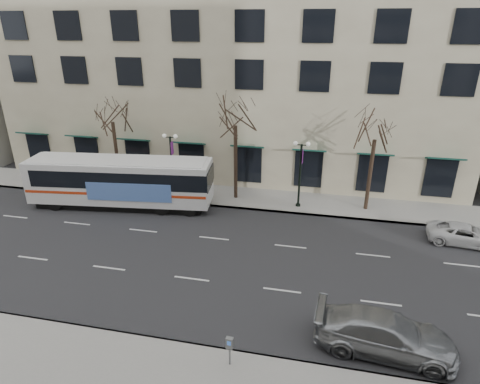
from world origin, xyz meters
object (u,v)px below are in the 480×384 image
(tree_far_mid, at_px, (235,113))
(lamp_post_right, at_px, (300,171))
(tree_far_left, at_px, (111,110))
(lamp_post_left, at_px, (172,162))
(pay_station, at_px, (230,345))
(tree_far_right, at_px, (376,126))
(silver_car, at_px, (385,334))
(city_bus, at_px, (122,181))
(white_pickup, at_px, (465,234))

(tree_far_mid, relative_size, lamp_post_right, 1.64)
(tree_far_left, xyz_separation_m, lamp_post_right, (15.01, -0.60, -3.75))
(lamp_post_left, height_order, pay_station, lamp_post_left)
(pay_station, bearing_deg, lamp_post_right, 87.93)
(tree_far_right, distance_m, silver_car, 15.36)
(tree_far_left, relative_size, lamp_post_left, 1.60)
(city_bus, bearing_deg, lamp_post_right, 3.68)
(white_pickup, height_order, pay_station, pay_station)
(lamp_post_left, height_order, silver_car, lamp_post_left)
(white_pickup, bearing_deg, lamp_post_left, 87.41)
(tree_far_mid, distance_m, tree_far_right, 10.01)
(tree_far_left, bearing_deg, tree_far_mid, 0.00)
(lamp_post_right, bearing_deg, tree_far_left, 177.71)
(white_pickup, bearing_deg, city_bus, 94.21)
(lamp_post_right, xyz_separation_m, city_bus, (-13.14, -2.39, -0.91))
(tree_far_mid, distance_m, lamp_post_left, 6.40)
(silver_car, height_order, white_pickup, silver_car)
(tree_far_left, xyz_separation_m, silver_car, (19.71, -14.32, -5.84))
(tree_far_right, distance_m, lamp_post_right, 6.11)
(tree_far_right, height_order, silver_car, tree_far_right)
(tree_far_left, bearing_deg, lamp_post_right, -2.29)
(tree_far_mid, bearing_deg, tree_far_left, -180.00)
(silver_car, xyz_separation_m, pay_station, (-6.22, -2.30, 0.28))
(tree_far_mid, xyz_separation_m, silver_car, (9.71, -14.32, -6.05))
(tree_far_left, xyz_separation_m, tree_far_right, (20.00, 0.00, -0.28))
(tree_far_right, xyz_separation_m, white_pickup, (5.81, -3.74, -5.79))
(city_bus, bearing_deg, tree_far_mid, 13.56)
(tree_far_right, bearing_deg, city_bus, -170.63)
(tree_far_mid, relative_size, tree_far_right, 1.06)
(tree_far_mid, bearing_deg, silver_car, -55.86)
(lamp_post_right, height_order, white_pickup, lamp_post_right)
(tree_far_left, distance_m, silver_car, 25.05)
(tree_far_right, height_order, pay_station, tree_far_right)
(tree_far_mid, bearing_deg, lamp_post_left, -173.15)
(tree_far_mid, height_order, tree_far_right, tree_far_mid)
(white_pickup, bearing_deg, pay_station, 142.25)
(lamp_post_left, relative_size, lamp_post_right, 1.00)
(pay_station, bearing_deg, city_bus, 133.83)
(tree_far_left, height_order, pay_station, tree_far_left)
(tree_far_mid, xyz_separation_m, tree_far_right, (10.00, -0.00, -0.48))
(city_bus, xyz_separation_m, white_pickup, (23.94, -0.74, -1.40))
(tree_far_left, bearing_deg, lamp_post_left, -6.83)
(tree_far_mid, xyz_separation_m, lamp_post_left, (-4.99, -0.60, -3.96))
(tree_far_mid, height_order, city_bus, tree_far_mid)
(tree_far_mid, distance_m, city_bus, 9.94)
(tree_far_right, bearing_deg, tree_far_left, 180.00)
(pay_station, bearing_deg, tree_far_left, 132.43)
(lamp_post_right, relative_size, pay_station, 3.84)
(tree_far_left, relative_size, pay_station, 6.15)
(tree_far_right, height_order, lamp_post_left, tree_far_right)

